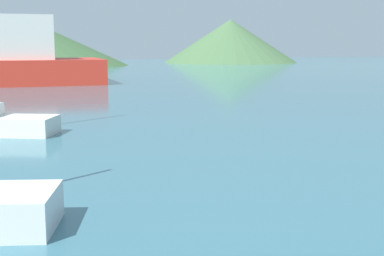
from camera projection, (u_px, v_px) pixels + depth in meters
The scene contains 2 objects.
hill_east at pixel (21, 41), 86.04m from camera, with size 34.37×34.37×7.90m.
hill_far_east at pixel (230, 41), 101.61m from camera, with size 25.22×25.22×8.11m.
Camera 1 is at (-4.88, 1.03, 3.43)m, focal length 50.00 mm.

